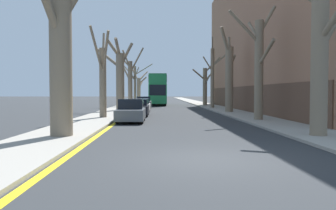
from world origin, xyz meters
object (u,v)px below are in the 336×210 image
(street_tree_right_4, at_px, (205,84))
(parked_car_1, at_px, (137,108))
(street_tree_left_0, at_px, (61,37))
(street_tree_left_4, at_px, (135,83))
(street_tree_left_1, at_px, (103,77))
(parked_car_0, at_px, (131,111))
(parked_car_2, at_px, (141,105))
(parked_car_3, at_px, (144,103))
(street_tree_right_3, at_px, (212,76))
(street_tree_right_0, at_px, (320,53))
(street_tree_left_5, at_px, (139,87))
(street_tree_left_3, at_px, (130,79))
(double_decker_bus, at_px, (158,88))
(street_tree_left_2, at_px, (119,77))
(street_tree_right_1, at_px, (259,65))
(street_tree_right_2, at_px, (229,74))

(street_tree_right_4, relative_size, parked_car_1, 1.58)
(street_tree_left_0, relative_size, street_tree_left_4, 1.37)
(street_tree_left_1, xyz_separation_m, parked_car_0, (2.22, -2.50, -2.27))
(parked_car_2, xyz_separation_m, parked_car_3, (0.00, 6.55, 0.05))
(street_tree_right_3, relative_size, street_tree_right_4, 1.22)
(street_tree_right_0, height_order, parked_car_1, street_tree_right_0)
(street_tree_left_5, relative_size, street_tree_right_3, 0.84)
(parked_car_0, bearing_deg, street_tree_left_0, -106.25)
(street_tree_left_3, bearing_deg, street_tree_left_1, -90.34)
(street_tree_left_0, height_order, double_decker_bus, street_tree_left_0)
(street_tree_left_3, relative_size, street_tree_right_0, 1.02)
(street_tree_left_4, bearing_deg, street_tree_left_2, -90.30)
(street_tree_right_1, height_order, street_tree_right_3, street_tree_right_3)
(street_tree_left_3, bearing_deg, street_tree_right_0, -71.01)
(street_tree_right_3, relative_size, double_decker_bus, 0.78)
(street_tree_right_1, height_order, parked_car_2, street_tree_right_1)
(street_tree_left_0, relative_size, parked_car_1, 2.13)
(street_tree_left_4, relative_size, street_tree_left_5, 0.96)
(street_tree_left_1, bearing_deg, street_tree_right_4, 65.00)
(double_decker_bus, relative_size, parked_car_2, 2.51)
(parked_car_0, relative_size, parked_car_3, 0.97)
(street_tree_left_5, height_order, parked_car_2, street_tree_left_5)
(street_tree_right_2, xyz_separation_m, parked_car_2, (-8.29, 1.71, -2.98))
(street_tree_left_2, bearing_deg, street_tree_left_5, 89.77)
(parked_car_1, bearing_deg, street_tree_right_2, 23.90)
(street_tree_right_4, bearing_deg, street_tree_left_2, -128.86)
(street_tree_left_5, relative_size, parked_car_2, 1.64)
(street_tree_left_2, distance_m, street_tree_right_4, 16.83)
(street_tree_left_1, height_order, parked_car_3, street_tree_left_1)
(street_tree_left_1, relative_size, street_tree_left_3, 0.78)
(parked_car_1, bearing_deg, street_tree_right_4, 66.88)
(street_tree_left_1, distance_m, parked_car_2, 9.09)
(street_tree_left_2, xyz_separation_m, street_tree_left_3, (0.08, 10.75, 0.20))
(double_decker_bus, bearing_deg, street_tree_left_1, -98.40)
(parked_car_0, bearing_deg, street_tree_left_4, 93.63)
(street_tree_left_2, xyz_separation_m, street_tree_right_0, (10.59, -19.78, 0.07))
(street_tree_left_3, height_order, parked_car_1, street_tree_left_3)
(street_tree_right_0, xyz_separation_m, street_tree_right_2, (-0.11, 16.94, 0.07))
(street_tree_left_1, height_order, street_tree_right_3, street_tree_right_3)
(street_tree_right_1, height_order, street_tree_right_4, street_tree_right_1)
(street_tree_right_0, distance_m, street_tree_right_1, 8.04)
(parked_car_0, distance_m, parked_car_2, 11.00)
(street_tree_right_1, distance_m, parked_car_0, 8.85)
(street_tree_right_0, bearing_deg, street_tree_left_3, 108.99)
(street_tree_right_2, bearing_deg, parked_car_1, -156.10)
(street_tree_left_2, height_order, parked_car_0, street_tree_left_2)
(street_tree_right_3, bearing_deg, street_tree_left_5, 111.57)
(street_tree_left_5, xyz_separation_m, street_tree_right_3, (10.16, -25.70, 0.87))
(street_tree_left_4, relative_size, double_decker_bus, 0.63)
(street_tree_left_0, height_order, street_tree_right_3, street_tree_left_0)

